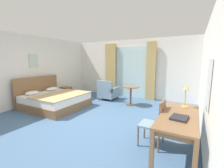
# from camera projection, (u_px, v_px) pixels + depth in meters

# --- Properties ---
(ground) EXTENTS (6.37, 7.35, 0.10)m
(ground) POSITION_uv_depth(u_px,v_px,m) (85.00, 122.00, 4.31)
(ground) COLOR #426084
(wall_back) EXTENTS (5.97, 0.12, 2.65)m
(wall_back) POSITION_uv_depth(u_px,v_px,m) (130.00, 69.00, 7.06)
(wall_back) COLOR silver
(wall_back) RESTS_ON ground
(wall_left) EXTENTS (0.12, 6.95, 2.65)m
(wall_left) POSITION_uv_depth(u_px,v_px,m) (21.00, 71.00, 5.49)
(wall_left) COLOR silver
(wall_left) RESTS_ON ground
(wall_right) EXTENTS (0.12, 6.95, 2.65)m
(wall_right) POSITION_uv_depth(u_px,v_px,m) (212.00, 81.00, 2.71)
(wall_right) COLOR silver
(wall_right) RESTS_ON ground
(balcony_glass_door) EXTENTS (1.53, 0.02, 2.34)m
(balcony_glass_door) POSITION_uv_depth(u_px,v_px,m) (130.00, 72.00, 7.01)
(balcony_glass_door) COLOR silver
(balcony_glass_door) RESTS_ON ground
(curtain_panel_left) EXTENTS (0.56, 0.10, 2.49)m
(curtain_panel_left) POSITION_uv_depth(u_px,v_px,m) (111.00, 70.00, 7.37)
(curtain_panel_left) COLOR tan
(curtain_panel_left) RESTS_ON ground
(curtain_panel_right) EXTENTS (0.40, 0.10, 2.49)m
(curtain_panel_right) POSITION_uv_depth(u_px,v_px,m) (151.00, 71.00, 6.44)
(curtain_panel_right) COLOR tan
(curtain_panel_right) RESTS_ON ground
(bed) EXTENTS (1.99, 1.86, 1.08)m
(bed) POSITION_uv_depth(u_px,v_px,m) (55.00, 100.00, 5.52)
(bed) COLOR brown
(bed) RESTS_ON ground
(nightstand) EXTENTS (0.41, 0.40, 0.49)m
(nightstand) POSITION_uv_depth(u_px,v_px,m) (66.00, 92.00, 7.07)
(nightstand) COLOR brown
(nightstand) RESTS_ON ground
(writing_desk) EXTENTS (0.61, 1.56, 0.78)m
(writing_desk) POSITION_uv_depth(u_px,v_px,m) (179.00, 119.00, 2.61)
(writing_desk) COLOR brown
(writing_desk) RESTS_ON ground
(desk_chair) EXTENTS (0.46, 0.43, 0.94)m
(desk_chair) POSITION_uv_depth(u_px,v_px,m) (156.00, 122.00, 2.96)
(desk_chair) COLOR gray
(desk_chair) RESTS_ON ground
(desk_lamp) EXTENTS (0.14, 0.17, 0.45)m
(desk_lamp) POSITION_uv_depth(u_px,v_px,m) (186.00, 91.00, 2.94)
(desk_lamp) COLOR tan
(desk_lamp) RESTS_ON writing_desk
(closed_book) EXTENTS (0.28, 0.33, 0.03)m
(closed_book) POSITION_uv_depth(u_px,v_px,m) (179.00, 118.00, 2.40)
(closed_book) COLOR #232328
(closed_book) RESTS_ON writing_desk
(armchair_by_window) EXTENTS (0.74, 0.77, 0.86)m
(armchair_by_window) POSITION_uv_depth(u_px,v_px,m) (108.00, 92.00, 6.64)
(armchair_by_window) COLOR gray
(armchair_by_window) RESTS_ON ground
(round_cafe_table) EXTENTS (0.64, 0.64, 0.73)m
(round_cafe_table) POSITION_uv_depth(u_px,v_px,m) (131.00, 91.00, 5.76)
(round_cafe_table) COLOR brown
(round_cafe_table) RESTS_ON ground
(framed_picture) EXTENTS (0.03, 0.38, 0.52)m
(framed_picture) POSITION_uv_depth(u_px,v_px,m) (34.00, 61.00, 5.81)
(framed_picture) COLOR #B7C6B2
(wall_mirror) EXTENTS (0.02, 0.48, 0.77)m
(wall_mirror) POSITION_uv_depth(u_px,v_px,m) (209.00, 84.00, 2.33)
(wall_mirror) COLOR silver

